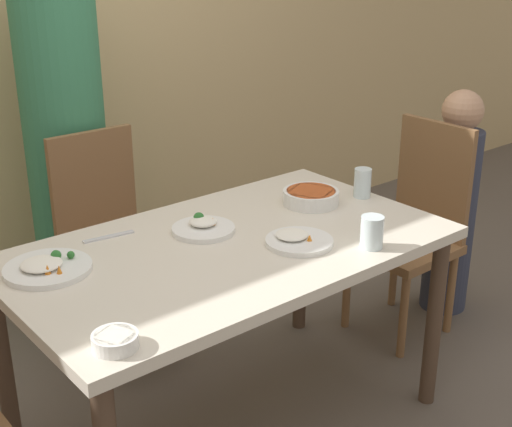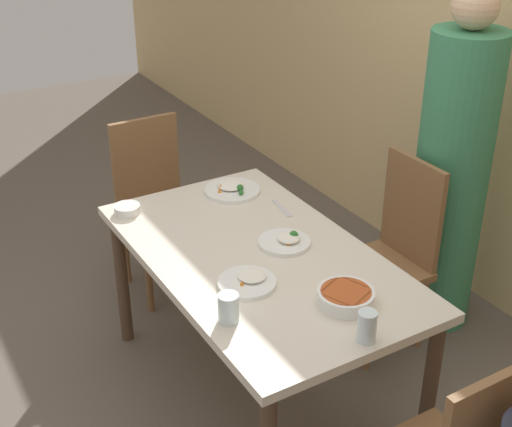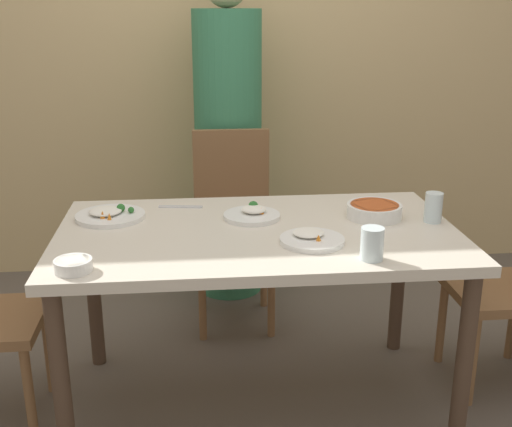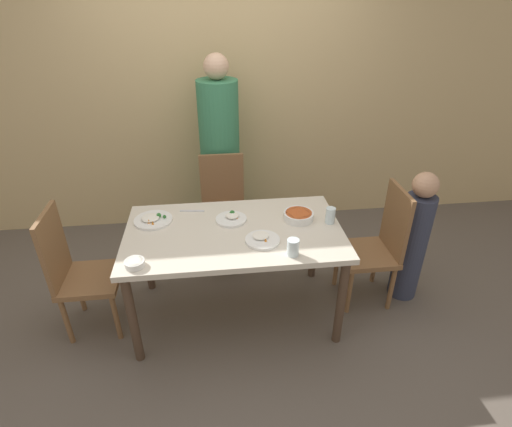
{
  "view_description": "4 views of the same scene",
  "coord_description": "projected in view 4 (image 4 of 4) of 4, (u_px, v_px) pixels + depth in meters",
  "views": [
    {
      "loc": [
        -1.32,
        -1.74,
        1.72
      ],
      "look_at": [
        0.05,
        -0.08,
        0.86
      ],
      "focal_mm": 50.0,
      "sensor_mm": 36.0,
      "label": 1
    },
    {
      "loc": [
        2.16,
        -1.29,
        2.27
      ],
      "look_at": [
        0.02,
        -0.02,
        0.95
      ],
      "focal_mm": 50.0,
      "sensor_mm": 36.0,
      "label": 2
    },
    {
      "loc": [
        -0.23,
        -2.23,
        1.54
      ],
      "look_at": [
        0.0,
        0.09,
        0.78
      ],
      "focal_mm": 45.0,
      "sensor_mm": 36.0,
      "label": 3
    },
    {
      "loc": [
        -0.12,
        -2.31,
        2.2
      ],
      "look_at": [
        0.14,
        -0.06,
        0.9
      ],
      "focal_mm": 28.0,
      "sensor_mm": 36.0,
      "label": 4
    }
  ],
  "objects": [
    {
      "name": "ground_plane",
      "position": [
        237.0,
        311.0,
        3.1
      ],
      "size": [
        10.0,
        10.0,
        0.0
      ],
      "primitive_type": "plane",
      "color": "#60564C"
    },
    {
      "name": "wall_back",
      "position": [
        221.0,
        90.0,
        3.71
      ],
      "size": [
        10.0,
        0.06,
        2.7
      ],
      "color": "tan",
      "rests_on": "ground_plane"
    },
    {
      "name": "dining_table",
      "position": [
        234.0,
        240.0,
        2.77
      ],
      "size": [
        1.48,
        0.86,
        0.74
      ],
      "color": "beige",
      "rests_on": "ground_plane"
    },
    {
      "name": "chair_adult_spot",
      "position": [
        224.0,
        207.0,
        3.51
      ],
      "size": [
        0.4,
        0.4,
        0.95
      ],
      "color": "brown",
      "rests_on": "ground_plane"
    },
    {
      "name": "chair_child_spot",
      "position": [
        378.0,
        244.0,
        3.01
      ],
      "size": [
        0.4,
        0.4,
        0.95
      ],
      "rotation": [
        0.0,
        0.0,
        -1.57
      ],
      "color": "brown",
      "rests_on": "ground_plane"
    },
    {
      "name": "chair_empty_left",
      "position": [
        77.0,
        271.0,
        2.73
      ],
      "size": [
        0.4,
        0.4,
        0.95
      ],
      "rotation": [
        0.0,
        0.0,
        1.57
      ],
      "color": "brown",
      "rests_on": "ground_plane"
    },
    {
      "name": "person_adult",
      "position": [
        220.0,
        161.0,
        3.65
      ],
      "size": [
        0.35,
        0.35,
        1.73
      ],
      "color": "#387F56",
      "rests_on": "ground_plane"
    },
    {
      "name": "person_child",
      "position": [
        413.0,
        240.0,
        3.04
      ],
      "size": [
        0.22,
        0.22,
        1.07
      ],
      "color": "#33384C",
      "rests_on": "ground_plane"
    },
    {
      "name": "bowl_curry",
      "position": [
        299.0,
        216.0,
        2.84
      ],
      "size": [
        0.21,
        0.21,
        0.05
      ],
      "color": "white",
      "rests_on": "dining_table"
    },
    {
      "name": "plate_rice_adult",
      "position": [
        232.0,
        218.0,
        2.84
      ],
      "size": [
        0.22,
        0.22,
        0.06
      ],
      "color": "white",
      "rests_on": "dining_table"
    },
    {
      "name": "plate_rice_child",
      "position": [
        262.0,
        239.0,
        2.61
      ],
      "size": [
        0.23,
        0.23,
        0.04
      ],
      "color": "white",
      "rests_on": "dining_table"
    },
    {
      "name": "plate_noodles",
      "position": [
        153.0,
        219.0,
        2.82
      ],
      "size": [
        0.27,
        0.27,
        0.05
      ],
      "color": "white",
      "rests_on": "dining_table"
    },
    {
      "name": "bowl_rice_small",
      "position": [
        135.0,
        263.0,
        2.37
      ],
      "size": [
        0.12,
        0.12,
        0.04
      ],
      "color": "white",
      "rests_on": "dining_table"
    },
    {
      "name": "glass_water_tall",
      "position": [
        293.0,
        247.0,
        2.45
      ],
      "size": [
        0.08,
        0.08,
        0.11
      ],
      "color": "silver",
      "rests_on": "dining_table"
    },
    {
      "name": "glass_water_short",
      "position": [
        330.0,
        215.0,
        2.79
      ],
      "size": [
        0.07,
        0.07,
        0.12
      ],
      "color": "silver",
      "rests_on": "dining_table"
    },
    {
      "name": "fork_steel",
      "position": [
        192.0,
        211.0,
        2.95
      ],
      "size": [
        0.18,
        0.04,
        0.01
      ],
      "color": "silver",
      "rests_on": "dining_table"
    }
  ]
}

